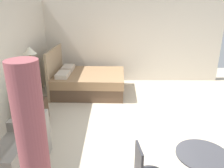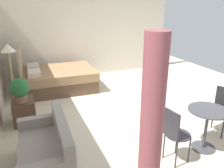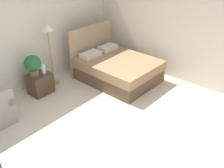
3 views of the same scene
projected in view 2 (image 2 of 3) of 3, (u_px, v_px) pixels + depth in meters
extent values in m
cube|color=beige|center=(130.00, 109.00, 5.47)|extent=(9.23, 8.72, 0.02)
cube|color=beige|center=(90.00, 36.00, 7.75)|extent=(0.12, 5.72, 2.62)
cube|color=brown|center=(60.00, 83.00, 6.67)|extent=(1.56, 1.98, 0.35)
cube|color=#93704C|center=(59.00, 73.00, 6.57)|extent=(1.60, 2.02, 0.24)
cube|color=#997F60|center=(22.00, 71.00, 6.18)|extent=(1.56, 0.11, 1.31)
cube|color=beige|center=(34.00, 73.00, 5.99)|extent=(0.55, 0.34, 0.12)
cube|color=beige|center=(33.00, 67.00, 6.58)|extent=(0.55, 0.34, 0.12)
cube|color=gray|center=(45.00, 159.00, 3.38)|extent=(1.41, 0.75, 0.42)
cube|color=gray|center=(62.00, 131.00, 3.33)|extent=(1.39, 0.19, 0.39)
cube|color=gray|center=(40.00, 121.00, 3.83)|extent=(0.16, 0.71, 0.18)
cube|color=#473323|center=(24.00, 111.00, 4.76)|extent=(0.53, 0.44, 0.51)
cylinder|color=brown|center=(21.00, 99.00, 4.55)|extent=(0.22, 0.22, 0.15)
sphere|color=#235B2D|center=(19.00, 88.00, 4.47)|extent=(0.38, 0.38, 0.38)
cylinder|color=silver|center=(24.00, 93.00, 4.75)|extent=(0.10, 0.10, 0.23)
cylinder|color=#99844C|center=(18.00, 113.00, 5.23)|extent=(0.29, 0.29, 0.02)
cylinder|color=#99844C|center=(13.00, 83.00, 4.99)|extent=(0.04, 0.04, 1.41)
cone|color=beige|center=(8.00, 48.00, 4.73)|extent=(0.30, 0.30, 0.17)
cylinder|color=#3F3F44|center=(203.00, 147.00, 3.98)|extent=(0.40, 0.40, 0.02)
cylinder|color=#3F3F44|center=(206.00, 130.00, 3.86)|extent=(0.05, 0.05, 0.72)
cylinder|color=#3F3F44|center=(209.00, 110.00, 3.74)|extent=(0.67, 0.67, 0.02)
cylinder|color=black|center=(207.00, 123.00, 4.36)|extent=(0.02, 0.02, 0.45)
cylinder|color=black|center=(223.00, 128.00, 4.18)|extent=(0.02, 0.02, 0.45)
cylinder|color=black|center=(213.00, 118.00, 4.56)|extent=(0.02, 0.02, 0.45)
cylinder|color=black|center=(219.00, 112.00, 4.29)|extent=(0.54, 0.54, 0.02)
cube|color=black|center=(224.00, 98.00, 4.33)|extent=(0.30, 0.17, 0.43)
cylinder|color=#2D2D33|center=(189.00, 150.00, 3.56)|extent=(0.02, 0.02, 0.46)
cylinder|color=#2D2D33|center=(177.00, 141.00, 3.78)|extent=(0.02, 0.02, 0.46)
cylinder|color=#2D2D33|center=(176.00, 155.00, 3.43)|extent=(0.02, 0.02, 0.46)
cylinder|color=#2D2D33|center=(164.00, 146.00, 3.65)|extent=(0.02, 0.02, 0.46)
cylinder|color=#2D2D33|center=(178.00, 135.00, 3.52)|extent=(0.44, 0.44, 0.02)
cube|color=#2D2D33|center=(171.00, 124.00, 3.37)|extent=(0.32, 0.07, 0.44)
cylinder|color=#994C51|center=(150.00, 148.00, 2.17)|extent=(0.22, 0.22, 2.19)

